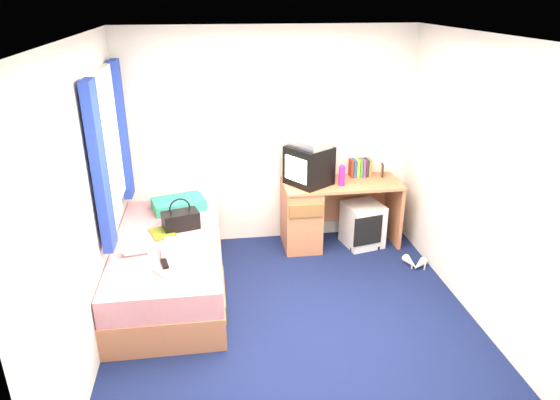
{
  "coord_description": "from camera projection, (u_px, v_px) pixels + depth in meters",
  "views": [
    {
      "loc": [
        -0.63,
        -3.6,
        2.69
      ],
      "look_at": [
        -0.03,
        0.7,
        0.88
      ],
      "focal_mm": 32.0,
      "sensor_mm": 36.0,
      "label": 1
    }
  ],
  "objects": [
    {
      "name": "ground",
      "position": [
        294.0,
        322.0,
        4.4
      ],
      "size": [
        3.4,
        3.4,
        0.0
      ],
      "primitive_type": "plane",
      "color": "#0C1438",
      "rests_on": "ground"
    },
    {
      "name": "room_shell",
      "position": [
        296.0,
        166.0,
        3.84
      ],
      "size": [
        3.4,
        3.4,
        3.4
      ],
      "color": "white",
      "rests_on": "ground"
    },
    {
      "name": "bed",
      "position": [
        170.0,
        265.0,
        4.8
      ],
      "size": [
        1.01,
        2.0,
        0.54
      ],
      "color": "#BC754E",
      "rests_on": "ground"
    },
    {
      "name": "pillow",
      "position": [
        179.0,
        204.0,
        5.34
      ],
      "size": [
        0.6,
        0.47,
        0.12
      ],
      "primitive_type": "cube",
      "rotation": [
        0.0,
        0.0,
        0.28
      ],
      "color": "#196BA5",
      "rests_on": "bed"
    },
    {
      "name": "desk",
      "position": [
        316.0,
        212.0,
        5.62
      ],
      "size": [
        1.3,
        0.55,
        0.75
      ],
      "color": "#BC754E",
      "rests_on": "ground"
    },
    {
      "name": "storage_cube",
      "position": [
        363.0,
        224.0,
        5.68
      ],
      "size": [
        0.47,
        0.47,
        0.5
      ],
      "primitive_type": "cube",
      "rotation": [
        0.0,
        0.0,
        0.22
      ],
      "color": "silver",
      "rests_on": "ground"
    },
    {
      "name": "crt_tv",
      "position": [
        309.0,
        165.0,
        5.4
      ],
      "size": [
        0.56,
        0.57,
        0.42
      ],
      "rotation": [
        0.0,
        0.0,
        -0.97
      ],
      "color": "black",
      "rests_on": "desk"
    },
    {
      "name": "vcr",
      "position": [
        310.0,
        143.0,
        5.3
      ],
      "size": [
        0.47,
        0.5,
        0.08
      ],
      "primitive_type": "cube",
      "rotation": [
        0.0,
        0.0,
        -0.97
      ],
      "color": "silver",
      "rests_on": "crt_tv"
    },
    {
      "name": "book_row",
      "position": [
        360.0,
        168.0,
        5.67
      ],
      "size": [
        0.24,
        0.13,
        0.2
      ],
      "color": "maroon",
      "rests_on": "desk"
    },
    {
      "name": "picture_frame",
      "position": [
        382.0,
        170.0,
        5.68
      ],
      "size": [
        0.05,
        0.12,
        0.14
      ],
      "primitive_type": "cube",
      "rotation": [
        0.0,
        0.0,
        -0.24
      ],
      "color": "black",
      "rests_on": "desk"
    },
    {
      "name": "pink_water_bottle",
      "position": [
        342.0,
        176.0,
        5.39
      ],
      "size": [
        0.09,
        0.09,
        0.21
      ],
      "primitive_type": "cylinder",
      "rotation": [
        0.0,
        0.0,
        0.33
      ],
      "color": "#DD1F89",
      "rests_on": "desk"
    },
    {
      "name": "aerosol_can",
      "position": [
        330.0,
        172.0,
        5.52
      ],
      "size": [
        0.06,
        0.06,
        0.2
      ],
      "primitive_type": "cylinder",
      "rotation": [
        0.0,
        0.0,
        0.05
      ],
      "color": "silver",
      "rests_on": "desk"
    },
    {
      "name": "handbag",
      "position": [
        181.0,
        220.0,
        4.89
      ],
      "size": [
        0.39,
        0.28,
        0.32
      ],
      "rotation": [
        0.0,
        0.0,
        0.28
      ],
      "color": "black",
      "rests_on": "bed"
    },
    {
      "name": "towel",
      "position": [
        181.0,
        248.0,
        4.44
      ],
      "size": [
        0.32,
        0.27,
        0.1
      ],
      "primitive_type": "cube",
      "rotation": [
        0.0,
        0.0,
        -0.07
      ],
      "color": "silver",
      "rests_on": "bed"
    },
    {
      "name": "magazine",
      "position": [
        163.0,
        233.0,
        4.81
      ],
      "size": [
        0.29,
        0.33,
        0.01
      ],
      "primitive_type": "cube",
      "rotation": [
        0.0,
        0.0,
        0.34
      ],
      "color": "#C4DB18",
      "rests_on": "bed"
    },
    {
      "name": "water_bottle",
      "position": [
        136.0,
        251.0,
        4.41
      ],
      "size": [
        0.21,
        0.11,
        0.07
      ],
      "primitive_type": "cylinder",
      "rotation": [
        0.0,
        1.57,
        0.19
      ],
      "color": "silver",
      "rests_on": "bed"
    },
    {
      "name": "colour_swatch_fan",
      "position": [
        162.0,
        274.0,
        4.12
      ],
      "size": [
        0.19,
        0.21,
        0.01
      ],
      "primitive_type": "cube",
      "rotation": [
        0.0,
        0.0,
        -0.87
      ],
      "color": "gold",
      "rests_on": "bed"
    },
    {
      "name": "remote_control",
      "position": [
        165.0,
        264.0,
        4.26
      ],
      "size": [
        0.09,
        0.17,
        0.02
      ],
      "primitive_type": "cube",
      "rotation": [
        0.0,
        0.0,
        0.24
      ],
      "color": "black",
      "rests_on": "bed"
    },
    {
      "name": "window_assembly",
      "position": [
        110.0,
        146.0,
        4.48
      ],
      "size": [
        0.11,
        1.42,
        1.4
      ],
      "color": "silver",
      "rests_on": "room_shell"
    },
    {
      "name": "white_heels",
      "position": [
        415.0,
        264.0,
        5.27
      ],
      "size": [
        0.24,
        0.28,
        0.09
      ],
      "color": "silver",
      "rests_on": "ground"
    }
  ]
}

